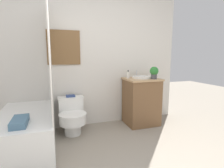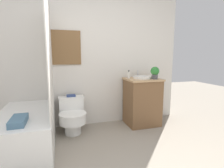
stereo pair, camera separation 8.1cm
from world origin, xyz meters
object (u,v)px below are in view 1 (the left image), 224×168
(toilet, at_px, (72,116))
(sink, at_px, (141,77))
(soap_bottle, at_px, (128,75))
(potted_plant, at_px, (154,72))
(book_on_tank, at_px, (71,96))

(toilet, bearing_deg, sink, 1.66)
(soap_bottle, relative_size, potted_plant, 0.68)
(sink, xyz_separation_m, potted_plant, (0.17, -0.15, 0.10))
(sink, bearing_deg, book_on_tank, 174.78)
(toilet, height_order, sink, sink)
(sink, distance_m, soap_bottle, 0.24)
(soap_bottle, bearing_deg, toilet, -173.69)
(toilet, xyz_separation_m, book_on_tank, (0.00, 0.15, 0.29))
(toilet, distance_m, book_on_tank, 0.33)
(sink, relative_size, book_on_tank, 2.51)
(toilet, bearing_deg, soap_bottle, 6.31)
(sink, distance_m, book_on_tank, 1.28)
(sink, bearing_deg, toilet, -178.34)
(toilet, height_order, book_on_tank, book_on_tank)
(sink, xyz_separation_m, soap_bottle, (-0.22, 0.08, 0.04))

